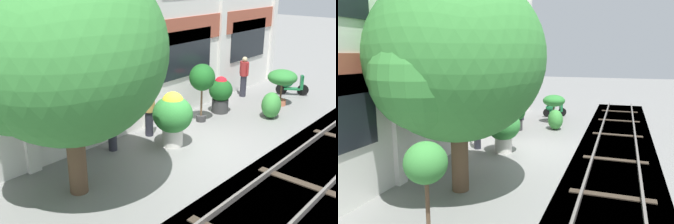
{
  "view_description": "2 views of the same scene",
  "coord_description": "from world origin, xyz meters",
  "views": [
    {
      "loc": [
        -8.94,
        -6.39,
        4.99
      ],
      "look_at": [
        -0.66,
        0.99,
        1.08
      ],
      "focal_mm": 42.0,
      "sensor_mm": 36.0,
      "label": 1
    },
    {
      "loc": [
        -11.39,
        -3.1,
        3.53
      ],
      "look_at": [
        0.31,
        1.1,
        1.32
      ],
      "focal_mm": 35.0,
      "sensor_mm": 36.0,
      "label": 2
    }
  ],
  "objects": [
    {
      "name": "ground_plane",
      "position": [
        0.0,
        0.0,
        0.0
      ],
      "size": [
        80.0,
        80.0,
        0.0
      ],
      "primitive_type": "plane",
      "color": "slate"
    },
    {
      "name": "resident_near_plants",
      "position": [
        -2.02,
        1.98,
        0.85
      ],
      "size": [
        0.47,
        0.34,
        1.59
      ],
      "rotation": [
        0.0,
        0.0,
        -1.04
      ],
      "color": "#282833",
      "rests_on": "ground"
    },
    {
      "name": "resident_watching_tracks",
      "position": [
        -0.49,
        1.95,
        0.85
      ],
      "size": [
        0.53,
        0.34,
        1.59
      ],
      "rotation": [
        0.0,
        0.0,
        -1.57
      ],
      "color": "#282833",
      "rests_on": "ground"
    },
    {
      "name": "rail_tracks",
      "position": [
        -0.0,
        -2.99,
        -0.13
      ],
      "size": [
        25.24,
        2.8,
        0.43
      ],
      "color": "#4C473F",
      "rests_on": "ground"
    },
    {
      "name": "potted_plant_fluted_column",
      "position": [
        -0.57,
        0.88,
        0.99
      ],
      "size": [
        1.22,
        1.22,
        1.71
      ],
      "color": "beige",
      "rests_on": "ground"
    },
    {
      "name": "potted_plant_tall_urn",
      "position": [
        5.27,
        0.23,
        1.08
      ],
      "size": [
        1.14,
        1.14,
        1.44
      ],
      "color": "#B76647",
      "rests_on": "ground"
    },
    {
      "name": "scooter_near_curb",
      "position": [
        6.85,
        0.55,
        0.44
      ],
      "size": [
        0.83,
        1.22,
        0.98
      ],
      "rotation": [
        0.0,
        0.0,
        5.26
      ],
      "color": "black",
      "rests_on": "ground"
    },
    {
      "name": "apartment_facade",
      "position": [
        0.0,
        2.8,
        3.74
      ],
      "size": [
        17.6,
        0.64,
        7.51
      ],
      "color": "silver",
      "rests_on": "ground"
    },
    {
      "name": "topiary_hedge",
      "position": [
        3.69,
        -0.18,
        0.47
      ],
      "size": [
        1.13,
        1.01,
        0.94
      ],
      "primitive_type": "ellipsoid",
      "rotation": [
        0.0,
        0.0,
        3.55
      ],
      "color": "#388438",
      "rests_on": "ground"
    },
    {
      "name": "broadleaf_tree",
      "position": [
        -4.13,
        0.77,
        3.33
      ],
      "size": [
        4.6,
        4.38,
        5.53
      ],
      "color": "brown",
      "rests_on": "ground"
    },
    {
      "name": "potted_plant_low_pan",
      "position": [
        1.68,
        1.49,
        1.56
      ],
      "size": [
        0.9,
        0.9,
        2.08
      ],
      "color": "#333333",
      "rests_on": "ground"
    },
    {
      "name": "resident_by_doorway",
      "position": [
        5.3,
        1.98,
        0.93
      ],
      "size": [
        0.34,
        0.51,
        1.72
      ],
      "rotation": [
        0.0,
        0.0,
        -0.32
      ],
      "color": "#282833",
      "rests_on": "ground"
    },
    {
      "name": "potted_plant_ribbed_drum",
      "position": [
        2.94,
        1.54,
        0.78
      ],
      "size": [
        0.88,
        0.88,
        1.4
      ],
      "color": "#333333",
      "rests_on": "ground"
    }
  ]
}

